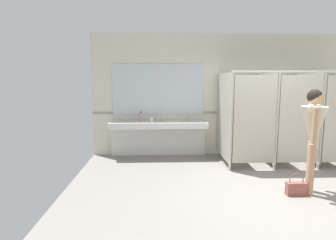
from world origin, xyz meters
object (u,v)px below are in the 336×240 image
(soap_dispenser, at_px, (141,117))
(handbag, at_px, (296,188))
(person_standing, at_px, (313,128))
(paper_cup, at_px, (152,120))

(soap_dispenser, bearing_deg, handbag, -43.75)
(person_standing, height_order, handbag, person_standing)
(soap_dispenser, distance_m, paper_cup, 0.34)
(person_standing, bearing_deg, handbag, -161.14)
(handbag, bearing_deg, paper_cup, 135.75)
(person_standing, distance_m, handbag, 1.01)
(handbag, distance_m, soap_dispenser, 3.75)
(handbag, xyz_separation_m, paper_cup, (-2.38, 2.32, 0.80))
(handbag, relative_size, paper_cup, 3.76)
(soap_dispenser, height_order, paper_cup, soap_dispenser)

